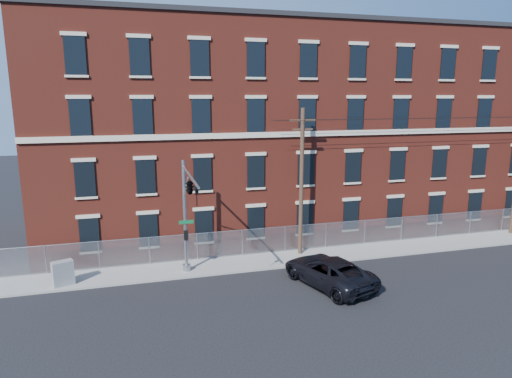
{
  "coord_description": "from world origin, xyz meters",
  "views": [
    {
      "loc": [
        -8.72,
        -22.01,
        10.83
      ],
      "look_at": [
        -1.62,
        4.0,
        5.22
      ],
      "focal_mm": 31.19,
      "sensor_mm": 36.0,
      "label": 1
    }
  ],
  "objects": [
    {
      "name": "sidewalk",
      "position": [
        12.0,
        5.0,
        0.06
      ],
      "size": [
        65.0,
        3.0,
        0.12
      ],
      "primitive_type": "cube",
      "color": "#999690",
      "rests_on": "ground"
    },
    {
      "name": "utility_pole_near",
      "position": [
        2.0,
        5.6,
        5.34
      ],
      "size": [
        1.8,
        0.28,
        10.0
      ],
      "color": "#463023",
      "rests_on": "ground"
    },
    {
      "name": "pickup_truck",
      "position": [
        1.79,
        0.42,
        0.84
      ],
      "size": [
        4.51,
        6.64,
        1.69
      ],
      "primitive_type": "imported",
      "rotation": [
        0.0,
        0.0,
        3.45
      ],
      "color": "black",
      "rests_on": "ground"
    },
    {
      "name": "chain_link_fence",
      "position": [
        12.0,
        6.3,
        1.06
      ],
      "size": [
        59.06,
        0.06,
        1.85
      ],
      "color": "#A5A8AD",
      "rests_on": "ground"
    },
    {
      "name": "traffic_signal_mast",
      "position": [
        -6.0,
        2.18,
        5.39
      ],
      "size": [
        0.9,
        6.75,
        7.0
      ],
      "color": "#9EA0A5",
      "rests_on": "ground"
    },
    {
      "name": "ground",
      "position": [
        0.0,
        0.0,
        0.0
      ],
      "size": [
        140.0,
        140.0,
        0.0
      ],
      "primitive_type": "plane",
      "color": "black",
      "rests_on": "ground"
    },
    {
      "name": "mill_building",
      "position": [
        12.0,
        13.93,
        8.15
      ],
      "size": [
        55.3,
        14.32,
        16.3
      ],
      "color": "maroon",
      "rests_on": "ground"
    },
    {
      "name": "utility_cabinet",
      "position": [
        -13.14,
        4.2,
        0.84
      ],
      "size": [
        1.28,
        0.94,
        1.44
      ],
      "primitive_type": "cube",
      "rotation": [
        0.0,
        0.0,
        0.35
      ],
      "color": "gray",
      "rests_on": "sidewalk"
    }
  ]
}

